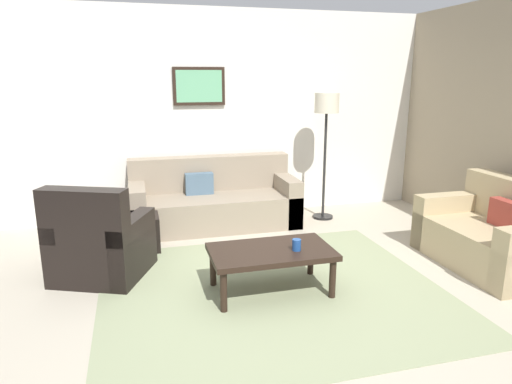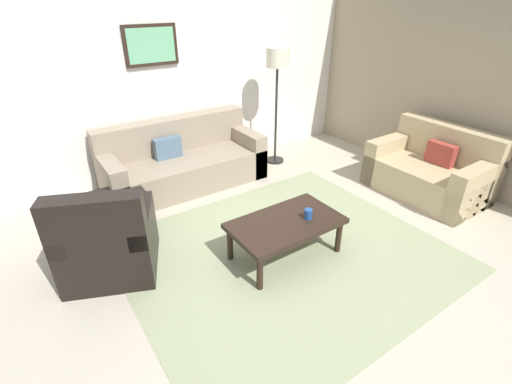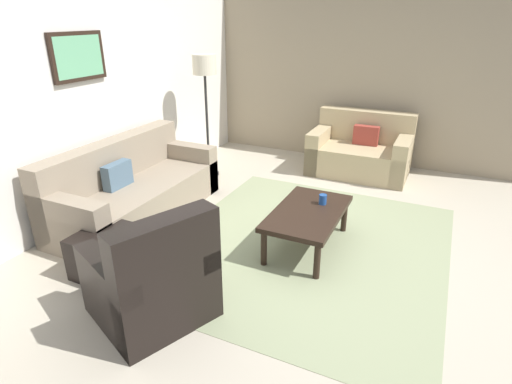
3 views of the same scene
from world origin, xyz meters
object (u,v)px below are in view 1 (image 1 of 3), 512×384
at_px(lamp_standing, 326,116).
at_px(couch_main, 213,202).
at_px(coffee_table, 271,255).
at_px(framed_artwork, 199,86).
at_px(cup, 297,245).
at_px(armchair_leather, 99,248).
at_px(ottoman, 134,231).
at_px(couch_loveseat, 498,237).

bearing_deg(lamp_standing, couch_main, 175.05).
relative_size(coffee_table, framed_artwork, 1.60).
xyz_separation_m(lamp_standing, framed_artwork, (-1.60, 0.54, 0.38)).
height_order(cup, framed_artwork, framed_artwork).
xyz_separation_m(armchair_leather, coffee_table, (1.52, -0.71, 0.05)).
height_order(couch_main, armchair_leather, armchair_leather).
bearing_deg(armchair_leather, ottoman, 66.79).
height_order(ottoman, lamp_standing, lamp_standing).
xyz_separation_m(couch_main, armchair_leather, (-1.36, -1.40, 0.01)).
bearing_deg(ottoman, lamp_standing, 11.22).
bearing_deg(couch_loveseat, coffee_table, 179.79).
relative_size(couch_loveseat, ottoman, 2.51).
relative_size(ottoman, lamp_standing, 0.33).
xyz_separation_m(armchair_leather, lamp_standing, (2.88, 1.27, 1.10)).
bearing_deg(lamp_standing, ottoman, -168.78).
xyz_separation_m(ottoman, lamp_standing, (2.55, 0.51, 1.21)).
distance_m(ottoman, lamp_standing, 2.87).
distance_m(couch_main, armchair_leather, 1.95).
distance_m(couch_loveseat, coffee_table, 2.45).
relative_size(coffee_table, lamp_standing, 0.64).
xyz_separation_m(ottoman, coffee_table, (1.20, -1.47, 0.16)).
relative_size(cup, lamp_standing, 0.06).
xyz_separation_m(couch_main, framed_artwork, (-0.08, 0.41, 1.49)).
bearing_deg(framed_artwork, cup, -79.97).
relative_size(cup, framed_artwork, 0.15).
bearing_deg(framed_artwork, lamp_standing, -18.55).
relative_size(couch_main, ottoman, 3.83).
xyz_separation_m(couch_loveseat, cup, (-2.24, -0.07, 0.16)).
height_order(ottoman, framed_artwork, framed_artwork).
bearing_deg(couch_main, couch_loveseat, -38.93).
relative_size(couch_main, lamp_standing, 1.25).
bearing_deg(armchair_leather, lamp_standing, 23.77).
relative_size(armchair_leather, cup, 10.18).
distance_m(couch_main, ottoman, 1.22).
relative_size(lamp_standing, framed_artwork, 2.49).
bearing_deg(couch_main, ottoman, -148.25).
height_order(coffee_table, cup, cup).
xyz_separation_m(couch_loveseat, armchair_leather, (-3.98, 0.72, 0.01)).
bearing_deg(coffee_table, armchair_leather, 155.04).
bearing_deg(framed_artwork, coffee_table, -84.33).
height_order(armchair_leather, cup, armchair_leather).
bearing_deg(cup, framed_artwork, 100.03).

